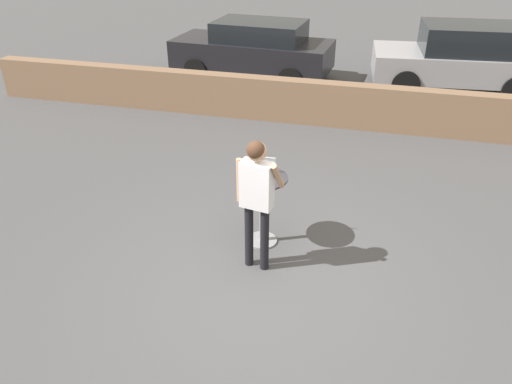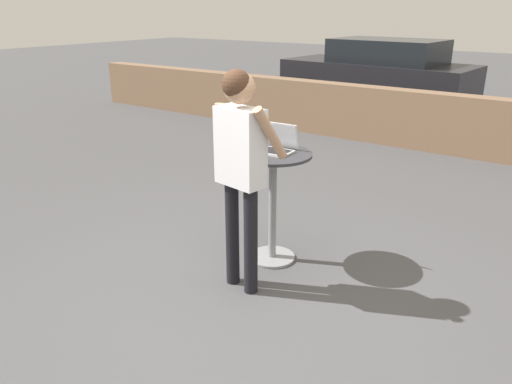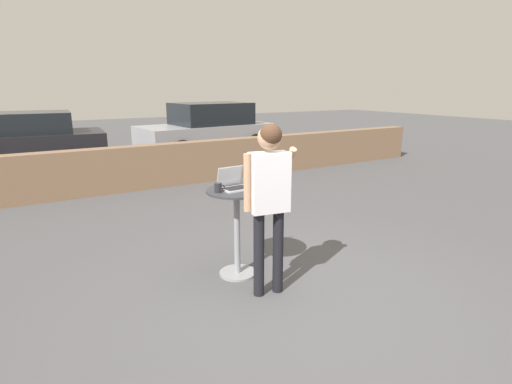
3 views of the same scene
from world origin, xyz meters
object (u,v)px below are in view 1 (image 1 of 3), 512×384
Objects in this scene: cafe_table at (262,200)px; standing_person at (257,189)px; coffee_mug at (246,172)px; parked_car_near_street at (254,49)px; laptop at (263,171)px; parked_car_further_down at (460,57)px.

standing_person reaches higher than cafe_table.
coffee_mug is 0.07× the size of standing_person.
parked_car_near_street reaches higher than coffee_mug.
standing_person is at bearing -62.21° from coffee_mug.
standing_person reaches higher than laptop.
parked_car_near_street is (-2.09, 7.42, 0.11)m from cafe_table.
parked_car_near_street is at bearing 104.11° from coffee_mug.
coffee_mug is at bearing 117.79° from standing_person.
coffee_mug is at bearing -75.89° from parked_car_near_street.
parked_car_further_down reaches higher than coffee_mug.
standing_person is at bearing -83.48° from laptop.
cafe_table is 0.24× the size of parked_car_further_down.
parked_car_further_down is at bearing 68.03° from cafe_table.
parked_car_further_down reaches higher than parked_car_near_street.
parked_car_near_street is (-2.09, 7.36, -0.29)m from laptop.
cafe_table is 7.71m from parked_car_near_street.
coffee_mug reaches higher than cafe_table.
parked_car_further_down is at bearing 66.64° from coffee_mug.
parked_car_further_down is (3.12, 7.68, -0.24)m from laptop.
parked_car_further_down is at bearing 69.78° from standing_person.
cafe_table is 0.57× the size of standing_person.
laptop is 2.73× the size of coffee_mug.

